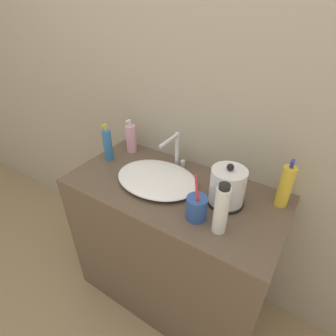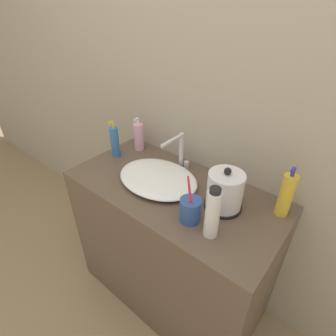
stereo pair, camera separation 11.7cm
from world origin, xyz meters
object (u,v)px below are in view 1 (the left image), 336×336
(faucet, at_px, (176,149))
(mouthwash_bottle, at_px, (221,209))
(shampoo_bottle, at_px, (285,186))
(hand_cream_bottle, at_px, (108,145))
(electric_kettle, at_px, (227,188))
(toothbrush_cup, at_px, (197,208))
(lotion_bottle, at_px, (131,138))

(faucet, height_order, mouthwash_bottle, mouthwash_bottle)
(shampoo_bottle, height_order, mouthwash_bottle, shampoo_bottle)
(faucet, bearing_deg, hand_cream_bottle, -160.55)
(faucet, relative_size, shampoo_bottle, 0.84)
(electric_kettle, distance_m, mouthwash_bottle, 0.17)
(electric_kettle, bearing_deg, shampoo_bottle, 29.69)
(mouthwash_bottle, bearing_deg, hand_cream_bottle, 167.17)
(hand_cream_bottle, bearing_deg, electric_kettle, 0.16)
(toothbrush_cup, relative_size, shampoo_bottle, 0.98)
(faucet, distance_m, electric_kettle, 0.35)
(lotion_bottle, bearing_deg, electric_kettle, -12.16)
(hand_cream_bottle, bearing_deg, toothbrush_cup, -13.72)
(faucet, distance_m, hand_cream_bottle, 0.37)
(faucet, height_order, shampoo_bottle, shampoo_bottle)
(shampoo_bottle, distance_m, mouthwash_bottle, 0.32)
(toothbrush_cup, height_order, lotion_bottle, toothbrush_cup)
(faucet, relative_size, toothbrush_cup, 0.86)
(mouthwash_bottle, bearing_deg, electric_kettle, 103.90)
(shampoo_bottle, distance_m, hand_cream_bottle, 0.88)
(lotion_bottle, relative_size, hand_cream_bottle, 0.94)
(lotion_bottle, xyz_separation_m, mouthwash_bottle, (0.66, -0.30, 0.02))
(mouthwash_bottle, distance_m, hand_cream_bottle, 0.73)
(toothbrush_cup, relative_size, mouthwash_bottle, 1.02)
(lotion_bottle, relative_size, mouthwash_bottle, 0.90)
(faucet, relative_size, electric_kettle, 0.96)
(electric_kettle, bearing_deg, hand_cream_bottle, -179.84)
(lotion_bottle, bearing_deg, mouthwash_bottle, -24.16)
(toothbrush_cup, relative_size, hand_cream_bottle, 1.06)
(shampoo_bottle, bearing_deg, faucet, 179.49)
(toothbrush_cup, height_order, shampoo_bottle, shampoo_bottle)
(faucet, bearing_deg, lotion_bottle, 177.24)
(electric_kettle, height_order, hand_cream_bottle, hand_cream_bottle)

